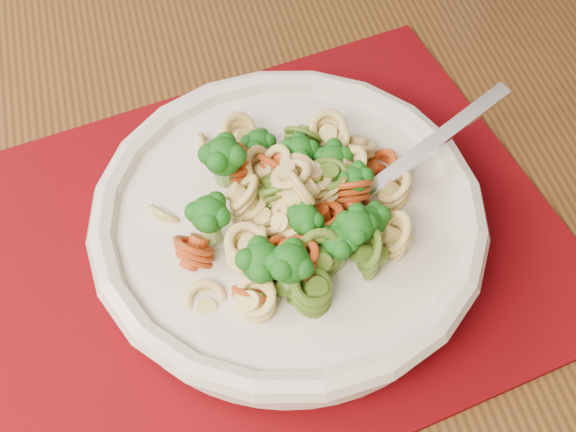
# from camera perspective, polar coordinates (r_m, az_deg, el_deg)

# --- Properties ---
(dining_table) EXTENTS (1.64, 1.38, 0.74)m
(dining_table) POSITION_cam_1_polar(r_m,az_deg,el_deg) (0.76, -0.38, 4.12)
(dining_table) COLOR #563518
(dining_table) RESTS_ON ground
(placemat) EXTENTS (0.54, 0.51, 0.00)m
(placemat) POSITION_cam_1_polar(r_m,az_deg,el_deg) (0.58, -2.06, -2.30)
(placemat) COLOR #5F0406
(placemat) RESTS_ON dining_table
(pasta_bowl) EXTENTS (0.27, 0.27, 0.05)m
(pasta_bowl) POSITION_cam_1_polar(r_m,az_deg,el_deg) (0.55, -0.00, -0.56)
(pasta_bowl) COLOR beige
(pasta_bowl) RESTS_ON placemat
(pasta_broccoli_heap) EXTENTS (0.23, 0.23, 0.06)m
(pasta_broccoli_heap) POSITION_cam_1_polar(r_m,az_deg,el_deg) (0.54, -0.00, 0.37)
(pasta_broccoli_heap) COLOR #DBB76C
(pasta_broccoli_heap) RESTS_ON pasta_bowl
(fork) EXTENTS (0.15, 0.14, 0.08)m
(fork) POSITION_cam_1_polar(r_m,az_deg,el_deg) (0.55, 4.37, 0.70)
(fork) COLOR silver
(fork) RESTS_ON pasta_bowl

